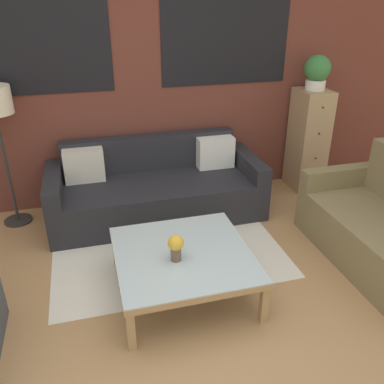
{
  "coord_description": "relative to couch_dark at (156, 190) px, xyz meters",
  "views": [
    {
      "loc": [
        -0.59,
        -1.89,
        2.16
      ],
      "look_at": [
        0.27,
        1.26,
        0.55
      ],
      "focal_mm": 38.0,
      "sensor_mm": 36.0,
      "label": 1
    }
  ],
  "objects": [
    {
      "name": "flower_vase",
      "position": [
        -0.11,
        -1.41,
        0.22
      ],
      "size": [
        0.12,
        0.12,
        0.21
      ],
      "color": "brown",
      "rests_on": "coffee_table"
    },
    {
      "name": "coffee_table",
      "position": [
        -0.04,
        -1.33,
        0.05
      ],
      "size": [
        1.03,
        1.03,
        0.37
      ],
      "color": "silver",
      "rests_on": "ground_plane"
    },
    {
      "name": "rug",
      "position": [
        -0.04,
        -0.74,
        -0.27
      ],
      "size": [
        2.07,
        1.4,
        0.0
      ],
      "color": "silver",
      "rests_on": "ground_plane"
    },
    {
      "name": "wall_back_brick",
      "position": [
        -0.06,
        0.49,
        1.13
      ],
      "size": [
        8.4,
        0.09,
        2.8
      ],
      "color": "brown",
      "rests_on": "ground_plane"
    },
    {
      "name": "ground_plane",
      "position": [
        -0.06,
        -1.95,
        -0.28
      ],
      "size": [
        16.0,
        16.0,
        0.0
      ],
      "primitive_type": "plane",
      "color": "#AD7F51"
    },
    {
      "name": "potted_plant",
      "position": [
        1.87,
        0.2,
        1.1
      ],
      "size": [
        0.29,
        0.29,
        0.38
      ],
      "color": "silver",
      "rests_on": "drawer_cabinet"
    },
    {
      "name": "drawer_cabinet",
      "position": [
        1.87,
        0.2,
        0.31
      ],
      "size": [
        0.35,
        0.43,
        1.18
      ],
      "color": "tan",
      "rests_on": "ground_plane"
    },
    {
      "name": "couch_dark",
      "position": [
        0.0,
        0.0,
        0.0
      ],
      "size": [
        2.19,
        0.88,
        0.78
      ],
      "color": "#232328",
      "rests_on": "ground_plane"
    }
  ]
}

